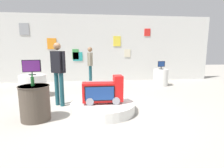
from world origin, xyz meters
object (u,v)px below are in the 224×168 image
at_px(tv_on_center_rear, 161,65).
at_px(side_table_round, 35,103).
at_px(shopper_browsing_near_truck, 58,69).
at_px(shopper_browsing_rear, 90,64).
at_px(novelty_firetruck_tv, 103,92).
at_px(bottle_on_side_table, 32,81).
at_px(tv_on_left_rear, 32,67).
at_px(display_pedestal_left_rear, 33,86).
at_px(main_display_pedestal, 103,108).
at_px(display_pedestal_center_rear, 161,77).

height_order(tv_on_center_rear, side_table_round, tv_on_center_rear).
relative_size(shopper_browsing_near_truck, shopper_browsing_rear, 1.04).
height_order(novelty_firetruck_tv, bottle_on_side_table, bottle_on_side_table).
distance_m(tv_on_left_rear, tv_on_center_rear, 5.31).
xyz_separation_m(novelty_firetruck_tv, display_pedestal_left_rear, (-2.29, 1.99, -0.16)).
bearing_deg(display_pedestal_left_rear, novelty_firetruck_tv, -41.04).
relative_size(main_display_pedestal, tv_on_left_rear, 2.77).
bearing_deg(display_pedestal_left_rear, side_table_round, -72.62).
relative_size(tv_on_left_rear, tv_on_center_rear, 1.60).
bearing_deg(side_table_round, novelty_firetruck_tv, 11.61).
distance_m(side_table_round, shopper_browsing_rear, 3.92).
xyz_separation_m(tv_on_center_rear, side_table_round, (-4.41, -3.66, -0.53)).
bearing_deg(bottle_on_side_table, tv_on_center_rear, 39.91).
bearing_deg(shopper_browsing_rear, tv_on_center_rear, -0.09).
height_order(display_pedestal_left_rear, tv_on_center_rear, tv_on_center_rear).
distance_m(tv_on_center_rear, side_table_round, 5.75).
bearing_deg(novelty_firetruck_tv, display_pedestal_center_rear, 49.62).
bearing_deg(tv_on_center_rear, novelty_firetruck_tv, -130.40).
bearing_deg(display_pedestal_center_rear, side_table_round, -140.25).
xyz_separation_m(tv_on_left_rear, display_pedestal_center_rear, (5.13, 1.36, -0.65)).
xyz_separation_m(tv_on_center_rear, shopper_browsing_near_truck, (-4.05, -2.58, 0.11)).
bearing_deg(display_pedestal_left_rear, shopper_browsing_rear, 34.42).
height_order(side_table_round, shopper_browsing_rear, shopper_browsing_rear).
relative_size(tv_on_center_rear, side_table_round, 0.46).
bearing_deg(main_display_pedestal, display_pedestal_center_rear, 49.36).
bearing_deg(shopper_browsing_rear, shopper_browsing_near_truck, -109.04).
bearing_deg(bottle_on_side_table, novelty_firetruck_tv, 12.60).
relative_size(tv_on_left_rear, bottle_on_side_table, 2.19).
relative_size(display_pedestal_center_rear, bottle_on_side_table, 2.77).
bearing_deg(shopper_browsing_near_truck, shopper_browsing_rear, 70.96).
bearing_deg(novelty_firetruck_tv, display_pedestal_left_rear, 138.96).
bearing_deg(main_display_pedestal, tv_on_left_rear, 138.88).
xyz_separation_m(display_pedestal_center_rear, shopper_browsing_rear, (-3.15, 0.00, 0.64)).
bearing_deg(display_pedestal_left_rear, display_pedestal_center_rear, 14.78).
bearing_deg(side_table_round, main_display_pedestal, 12.01).
xyz_separation_m(novelty_firetruck_tv, tv_on_left_rear, (-2.29, 1.99, 0.49)).
relative_size(side_table_round, bottle_on_side_table, 2.95).
xyz_separation_m(display_pedestal_center_rear, side_table_round, (-4.41, -3.67, 0.03)).
relative_size(display_pedestal_left_rear, display_pedestal_center_rear, 1.19).
xyz_separation_m(tv_on_left_rear, tv_on_center_rear, (5.13, 1.35, -0.09)).
distance_m(novelty_firetruck_tv, side_table_round, 1.60).
distance_m(tv_on_left_rear, display_pedestal_center_rear, 5.35).
bearing_deg(tv_on_left_rear, shopper_browsing_rear, 34.49).
bearing_deg(display_pedestal_center_rear, shopper_browsing_rear, 179.98).
distance_m(main_display_pedestal, novelty_firetruck_tv, 0.41).
xyz_separation_m(bottle_on_side_table, shopper_browsing_rear, (1.26, 3.70, 0.11)).
bearing_deg(tv_on_left_rear, bottle_on_side_table, -72.95).
distance_m(display_pedestal_left_rear, display_pedestal_center_rear, 5.31).
height_order(display_pedestal_left_rear, shopper_browsing_near_truck, shopper_browsing_near_truck).
bearing_deg(main_display_pedestal, shopper_browsing_rear, 94.95).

